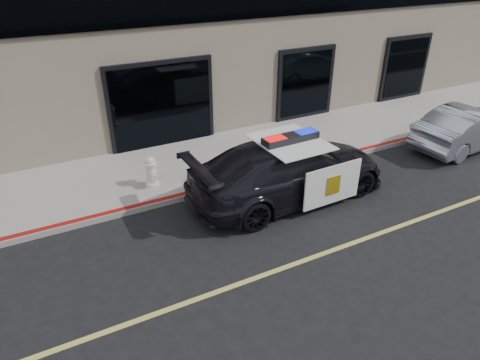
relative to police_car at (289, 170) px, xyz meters
name	(u,v)px	position (x,y,z in m)	size (l,w,h in m)	color
ground	(314,257)	(-0.88, -2.44, -0.80)	(120.00, 120.00, 0.00)	black
sidewalk_n	(214,159)	(-0.88, 2.81, -0.72)	(60.00, 3.50, 0.15)	gray
police_car	(289,170)	(0.00, 0.00, 0.00)	(2.64, 5.56, 1.78)	black
silver_sedan	(469,128)	(6.99, -0.03, -0.11)	(4.31, 1.78, 1.39)	#939CA7
fire_hydrant	(151,172)	(-3.10, 1.97, -0.25)	(0.39, 0.54, 0.86)	white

